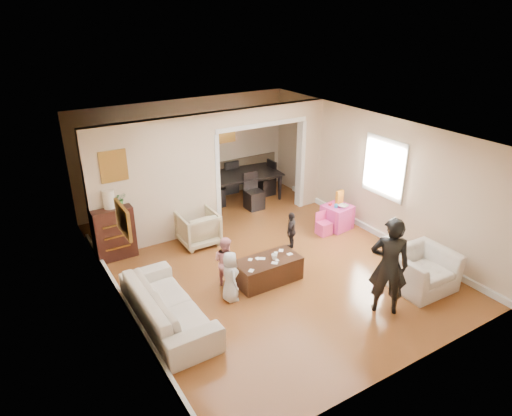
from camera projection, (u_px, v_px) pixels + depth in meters
floor at (261, 260)px, 8.94m from camera, size 7.00×7.00×0.00m
partition_left at (157, 184)px, 9.15m from camera, size 2.75×0.18×2.60m
partition_right at (308, 154)px, 10.99m from camera, size 0.55×0.18×2.60m
partition_header at (261, 114)px, 9.88m from camera, size 2.22×0.18×0.35m
window_pane at (385, 168)px, 9.30m from camera, size 0.03×0.95×1.10m
framed_art_partition at (113, 166)px, 8.46m from camera, size 0.45×0.03×0.55m
framed_art_sofa_wall at (123, 220)px, 6.44m from camera, size 0.03×0.55×0.40m
framed_art_alcove at (226, 131)px, 11.45m from camera, size 0.45×0.03×0.55m
sofa at (168, 305)px, 7.06m from camera, size 0.89×2.21×0.64m
armchair_back at (198, 228)px, 9.44m from camera, size 0.77×0.79×0.71m
armchair_front at (422, 270)px, 7.96m from camera, size 1.08×0.95×0.69m
dresser at (114, 232)px, 8.88m from camera, size 0.77×0.43×1.06m
table_lamp at (109, 199)px, 8.59m from camera, size 0.22×0.22×0.36m
potted_plant at (120, 199)px, 8.71m from camera, size 0.25×0.21×0.27m
coffee_table at (268, 270)px, 8.19m from camera, size 1.18×0.59×0.44m
coffee_cup at (274, 257)px, 8.09m from camera, size 0.11×0.11×0.10m
play_table at (337, 217)px, 10.15m from camera, size 0.63×0.63×0.53m
cereal_box at (340, 197)px, 10.12m from camera, size 0.21×0.10×0.30m
cyan_cup at (336, 206)px, 9.94m from camera, size 0.08×0.08×0.08m
toy_block at (330, 204)px, 10.07m from camera, size 0.10×0.09×0.05m
play_bowl at (343, 206)px, 9.96m from camera, size 0.24×0.24×0.05m
dining_table at (241, 187)px, 11.59m from camera, size 2.11×1.32×0.70m
adult_person at (389, 266)px, 7.14m from camera, size 0.72×0.71×1.68m
child_kneel_a at (230, 276)px, 7.57m from camera, size 0.36×0.48×0.90m
child_kneel_b at (225, 261)px, 7.99m from camera, size 0.49×0.55×0.94m
child_toddler at (291, 231)px, 9.20m from camera, size 0.50×0.46×0.82m
craft_papers at (269, 259)px, 8.11m from camera, size 1.01×0.45×0.00m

